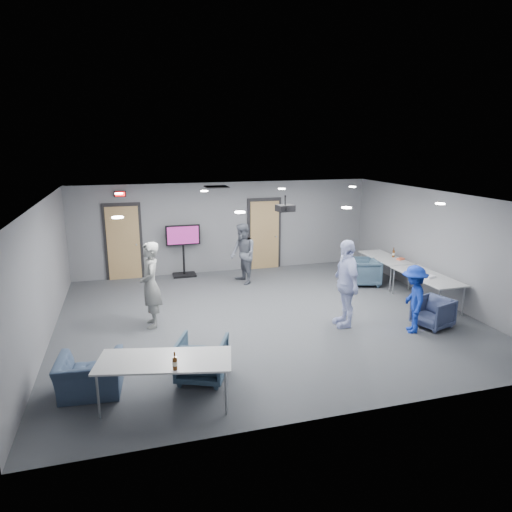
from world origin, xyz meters
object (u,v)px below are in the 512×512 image
object	(u,v)px
person_c	(346,283)
chair_right_c	(433,313)
person_d	(413,299)
bottle_right	(393,254)
chair_right_a	(364,272)
bottle_front	(175,363)
tv_stand	(183,247)
person_a	(150,285)
chair_front_b	(90,376)
table_front_left	(165,362)
chair_front_a	(202,359)
table_right_b	(427,277)
projector	(285,208)
person_b	(243,254)
table_right_a	(385,259)

from	to	relation	value
person_c	chair_right_c	distance (m)	1.97
person_d	bottle_right	size ratio (longest dim) A/B	5.16
chair_right_a	bottle_front	bearing A→B (deg)	-33.04
bottle_right	tv_stand	world-z (taller)	tv_stand
person_a	bottle_front	bearing A→B (deg)	0.93
chair_front_b	table_front_left	xyz separation A→B (m)	(1.11, -0.60, 0.38)
person_a	person_d	world-z (taller)	person_a
person_d	chair_right_a	xyz separation A→B (m)	(0.65, 3.18, -0.34)
chair_front_a	table_front_left	xyz separation A→B (m)	(-0.65, -0.60, 0.33)
table_right_b	projector	xyz separation A→B (m)	(-3.41, 0.67, 1.71)
chair_right_a	table_front_left	world-z (taller)	chair_right_a
person_b	chair_front_a	bearing A→B (deg)	-32.29
bottle_right	tv_stand	size ratio (longest dim) A/B	0.18
person_b	bottle_right	distance (m)	4.19
table_right_b	bottle_front	distance (m)	7.04
chair_right_c	chair_front_a	bearing A→B (deg)	-97.92
person_c	bottle_front	bearing A→B (deg)	-52.39
person_a	chair_right_c	xyz separation A→B (m)	(5.75, -1.70, -0.60)
person_c	projector	bearing A→B (deg)	-139.00
tv_stand	chair_right_c	bearing A→B (deg)	-48.97
chair_right_c	bottle_front	size ratio (longest dim) A/B	2.55
chair_right_a	table_front_left	bearing A→B (deg)	-35.74
table_right_a	bottle_front	bearing A→B (deg)	127.90
person_a	chair_front_b	size ratio (longest dim) A/B	1.92
chair_front_a	projector	distance (m)	4.19
bottle_right	chair_front_a	bearing A→B (deg)	-147.09
person_d	table_front_left	bearing A→B (deg)	-52.05
chair_right_c	tv_stand	size ratio (longest dim) A/B	0.46
table_right_a	table_front_left	distance (m)	7.93
chair_front_a	table_front_left	world-z (taller)	table_front_left
person_a	person_b	world-z (taller)	person_a
person_c	bottle_right	world-z (taller)	person_c
chair_right_a	table_right_a	size ratio (longest dim) A/B	0.46
person_b	projector	world-z (taller)	projector
person_b	chair_front_a	distance (m)	5.38
person_c	person_d	size ratio (longest dim) A/B	1.33
bottle_front	tv_stand	world-z (taller)	tv_stand
chair_front_a	chair_front_b	xyz separation A→B (m)	(-1.76, 0.00, -0.05)
table_right_a	table_front_left	bearing A→B (deg)	125.35
projector	bottle_front	bearing A→B (deg)	-135.89
person_c	chair_right_a	xyz separation A→B (m)	(1.84, 2.48, -0.58)
person_b	person_d	world-z (taller)	person_b
chair_right_a	person_b	bearing A→B (deg)	-91.85
chair_front_a	bottle_right	bearing A→B (deg)	-123.96
table_front_left	person_c	bearing A→B (deg)	39.95
chair_right_c	table_front_left	size ratio (longest dim) A/B	0.33
chair_right_a	table_right_a	xyz separation A→B (m)	(0.65, 0.05, 0.32)
table_right_a	tv_stand	size ratio (longest dim) A/B	1.14
person_d	table_right_b	bearing A→B (deg)	158.93
chair_right_a	chair_right_c	bearing A→B (deg)	14.93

